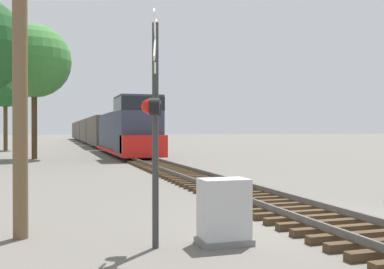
{
  "coord_description": "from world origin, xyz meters",
  "views": [
    {
      "loc": [
        -5.92,
        -9.57,
        2.18
      ],
      "look_at": [
        0.08,
        9.76,
        1.97
      ],
      "focal_mm": 42.0,
      "sensor_mm": 36.0,
      "label": 1
    }
  ],
  "objects_px": {
    "relay_cabinet": "(224,212)",
    "tree_mid_background": "(34,61)",
    "freight_train": "(93,131)",
    "crossing_signal_near": "(154,115)",
    "utility_pole": "(20,11)",
    "tree_deep_background": "(5,79)"
  },
  "relations": [
    {
      "from": "relay_cabinet",
      "to": "tree_mid_background",
      "type": "bearing_deg",
      "value": 99.17
    },
    {
      "from": "freight_train",
      "to": "crossing_signal_near",
      "type": "bearing_deg",
      "value": -93.76
    },
    {
      "from": "crossing_signal_near",
      "to": "relay_cabinet",
      "type": "distance_m",
      "value": 2.28
    },
    {
      "from": "freight_train",
      "to": "relay_cabinet",
      "type": "distance_m",
      "value": 63.3
    },
    {
      "from": "crossing_signal_near",
      "to": "utility_pole",
      "type": "relative_size",
      "value": 0.49
    },
    {
      "from": "utility_pole",
      "to": "tree_deep_background",
      "type": "xyz_separation_m",
      "value": [
        -4.2,
        41.86,
        3.08
      ]
    },
    {
      "from": "tree_mid_background",
      "to": "crossing_signal_near",
      "type": "bearing_deg",
      "value": -83.53
    },
    {
      "from": "utility_pole",
      "to": "tree_mid_background",
      "type": "relative_size",
      "value": 0.88
    },
    {
      "from": "relay_cabinet",
      "to": "utility_pole",
      "type": "relative_size",
      "value": 0.14
    },
    {
      "from": "freight_train",
      "to": "utility_pole",
      "type": "relative_size",
      "value": 9.61
    },
    {
      "from": "freight_train",
      "to": "utility_pole",
      "type": "xyz_separation_m",
      "value": [
        -6.55,
        -61.58,
        2.55
      ]
    },
    {
      "from": "freight_train",
      "to": "relay_cabinet",
      "type": "height_order",
      "value": "freight_train"
    },
    {
      "from": "tree_mid_background",
      "to": "tree_deep_background",
      "type": "height_order",
      "value": "tree_deep_background"
    },
    {
      "from": "relay_cabinet",
      "to": "tree_deep_background",
      "type": "height_order",
      "value": "tree_deep_background"
    },
    {
      "from": "relay_cabinet",
      "to": "tree_mid_background",
      "type": "relative_size",
      "value": 0.12
    },
    {
      "from": "freight_train",
      "to": "crossing_signal_near",
      "type": "distance_m",
      "value": 63.23
    },
    {
      "from": "crossing_signal_near",
      "to": "freight_train",
      "type": "bearing_deg",
      "value": -168.34
    },
    {
      "from": "utility_pole",
      "to": "tree_mid_background",
      "type": "bearing_deg",
      "value": 91.56
    },
    {
      "from": "relay_cabinet",
      "to": "tree_mid_background",
      "type": "xyz_separation_m",
      "value": [
        -4.44,
        27.54,
        6.7
      ]
    },
    {
      "from": "relay_cabinet",
      "to": "utility_pole",
      "type": "bearing_deg",
      "value": 156.28
    },
    {
      "from": "relay_cabinet",
      "to": "utility_pole",
      "type": "height_order",
      "value": "utility_pole"
    },
    {
      "from": "utility_pole",
      "to": "tree_deep_background",
      "type": "relative_size",
      "value": 0.83
    }
  ]
}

